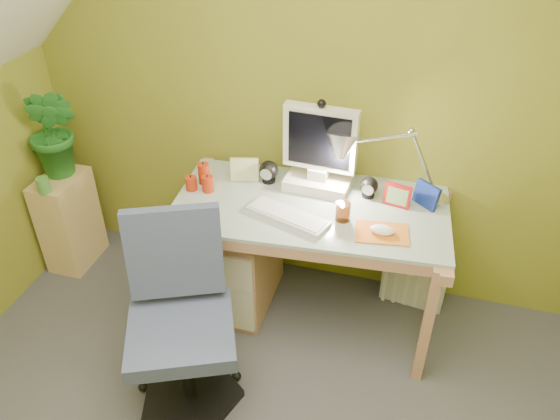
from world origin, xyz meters
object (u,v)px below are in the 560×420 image
(side_ledge, at_px, (70,220))
(radiator, at_px, (415,275))
(desk, at_px, (308,261))
(task_chair, at_px, (181,330))
(monitor, at_px, (320,139))
(potted_plant, at_px, (54,132))
(desk_lamp, at_px, (411,148))

(side_ledge, xyz_separation_m, radiator, (2.13, 0.22, -0.13))
(desk, xyz_separation_m, task_chair, (-0.41, -0.74, 0.11))
(monitor, relative_size, potted_plant, 1.01)
(desk, relative_size, side_ledge, 2.25)
(potted_plant, relative_size, radiator, 1.56)
(task_chair, bearing_deg, potted_plant, 119.11)
(desk, height_order, task_chair, task_chair)
(side_ledge, distance_m, radiator, 2.15)
(radiator, bearing_deg, task_chair, -126.68)
(task_chair, bearing_deg, desk_lamp, 23.09)
(desk_lamp, height_order, side_ledge, desk_lamp)
(side_ledge, xyz_separation_m, potted_plant, (0.02, 0.05, 0.59))
(desk_lamp, xyz_separation_m, potted_plant, (-1.98, -0.08, -0.15))
(monitor, relative_size, desk_lamp, 0.95)
(potted_plant, xyz_separation_m, task_chair, (1.12, -0.84, -0.42))
(desk_lamp, bearing_deg, desk, -145.01)
(desk_lamp, distance_m, potted_plant, 1.99)
(potted_plant, bearing_deg, desk_lamp, 2.42)
(monitor, relative_size, task_chair, 0.59)
(radiator, bearing_deg, desk_lamp, -138.48)
(side_ledge, bearing_deg, desk, -1.72)
(side_ledge, xyz_separation_m, task_chair, (1.14, -0.79, 0.17))
(desk, distance_m, side_ledge, 1.55)
(task_chair, relative_size, radiator, 2.66)
(side_ledge, relative_size, radiator, 1.70)
(desk_lamp, height_order, radiator, desk_lamp)
(task_chair, distance_m, radiator, 1.45)
(desk_lamp, distance_m, side_ledge, 2.13)
(task_chair, height_order, radiator, task_chair)
(potted_plant, distance_m, radiator, 2.24)
(monitor, height_order, radiator, monitor)
(desk, height_order, desk_lamp, desk_lamp)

